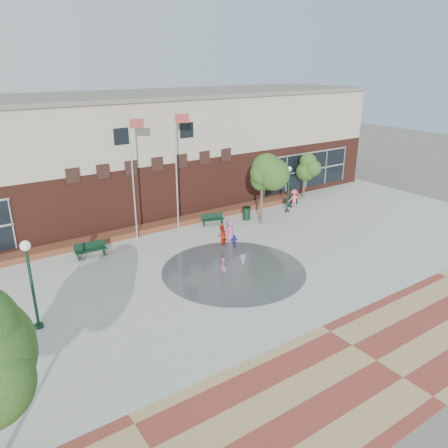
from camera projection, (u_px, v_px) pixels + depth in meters
ground at (266, 291)px, 23.21m from camera, size 120.00×120.00×0.00m
plaza_concrete at (224, 264)px, 26.30m from camera, size 46.00×18.00×0.01m
paver_band at (376, 361)px, 17.80m from camera, size 46.00×6.00×0.01m
splash_pad at (234, 270)px, 25.53m from camera, size 8.40×8.40×0.01m
library_building at (129, 152)px, 35.10m from camera, size 44.40×10.40×9.20m
flower_bed at (166, 227)px, 32.18m from camera, size 26.00×1.20×0.40m
flagpole_left at (133, 171)px, 28.31m from camera, size 0.97×0.39×8.61m
flagpole_right at (177, 163)px, 30.25m from camera, size 1.01×0.47×8.71m
lamp_left at (30, 275)px, 19.11m from camera, size 0.46×0.46×4.31m
lamp_right at (289, 184)px, 34.71m from camera, size 0.40×0.40×3.77m
bench_left at (91, 253)px, 27.18m from camera, size 1.93×0.63×0.96m
bench_mid at (213, 221)px, 32.62m from camera, size 1.74×0.92×0.84m
bench_right at (292, 202)px, 37.06m from camera, size 1.64×1.03×0.80m
trash_can at (247, 213)px, 33.57m from camera, size 0.63×0.63×1.03m
tree_mid at (262, 174)px, 31.74m from camera, size 3.10×3.10×5.24m
tree_small_right at (305, 168)px, 38.33m from camera, size 2.20×2.20×3.76m
water_jet_a at (243, 267)px, 26.00m from camera, size 0.35×0.35×0.68m
water_jet_b at (225, 275)px, 24.98m from camera, size 0.19×0.19×0.42m
child_splash at (223, 266)px, 24.84m from camera, size 0.46×0.44×1.05m
adult_red at (222, 235)px, 28.73m from camera, size 0.86×0.77×1.46m
adult_pink at (230, 231)px, 29.59m from camera, size 0.77×0.57×1.43m
child_blue at (234, 242)px, 28.45m from camera, size 0.58×0.36×0.92m
person_bench at (294, 199)px, 36.14m from camera, size 1.14×0.80×1.61m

